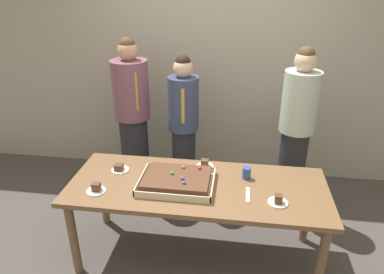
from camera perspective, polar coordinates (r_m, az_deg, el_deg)
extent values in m
plane|color=#4C4742|center=(3.32, 0.78, -18.40)|extent=(12.00, 12.00, 0.00)
cube|color=#B2A893|center=(4.07, 3.90, 13.96)|extent=(8.00, 0.12, 3.00)
cube|color=brown|center=(2.87, 0.86, -8.04)|extent=(2.08, 0.81, 0.04)
cylinder|color=brown|center=(3.09, -18.60, -15.24)|extent=(0.07, 0.07, 0.69)
cylinder|color=brown|center=(2.90, 20.10, -18.64)|extent=(0.07, 0.07, 0.69)
cylinder|color=brown|center=(3.56, -14.13, -8.70)|extent=(0.07, 0.07, 0.69)
cylinder|color=brown|center=(3.40, 18.13, -11.08)|extent=(0.07, 0.07, 0.69)
cube|color=beige|center=(2.86, -2.45, -7.64)|extent=(0.59, 0.45, 0.01)
cube|color=beige|center=(2.66, -3.34, -9.64)|extent=(0.59, 0.01, 0.05)
cube|color=beige|center=(3.03, -1.70, -4.90)|extent=(0.59, 0.01, 0.05)
cube|color=beige|center=(2.90, -8.15, -6.62)|extent=(0.01, 0.45, 0.05)
cube|color=beige|center=(2.81, 3.42, -7.55)|extent=(0.01, 0.45, 0.05)
cube|color=brown|center=(2.84, -2.47, -6.92)|extent=(0.52, 0.38, 0.07)
sphere|color=orange|center=(2.91, -1.39, -4.87)|extent=(0.03, 0.03, 0.03)
sphere|color=green|center=(2.84, -3.26, -5.84)|extent=(0.03, 0.03, 0.03)
sphere|color=red|center=(2.90, 1.25, -5.04)|extent=(0.03, 0.03, 0.03)
sphere|color=purple|center=(2.76, -1.53, -6.72)|extent=(0.03, 0.03, 0.03)
sphere|color=#2D84E0|center=(2.71, -1.31, -7.38)|extent=(0.03, 0.03, 0.03)
cylinder|color=white|center=(2.73, 13.70, -10.24)|extent=(0.15, 0.15, 0.01)
cube|color=brown|center=(2.70, 13.80, -9.67)|extent=(0.05, 0.05, 0.07)
cylinder|color=white|center=(2.88, -15.21, -8.42)|extent=(0.15, 0.15, 0.01)
cube|color=brown|center=(2.86, -15.21, -7.77)|extent=(0.06, 0.05, 0.06)
cylinder|color=white|center=(3.11, -11.49, -5.23)|extent=(0.15, 0.15, 0.01)
cube|color=brown|center=(3.09, -11.73, -4.78)|extent=(0.07, 0.07, 0.05)
cylinder|color=white|center=(3.11, 2.10, -4.71)|extent=(0.15, 0.15, 0.01)
cube|color=brown|center=(3.09, 2.07, -4.20)|extent=(0.06, 0.06, 0.06)
cylinder|color=#2D5199|center=(2.95, 8.81, -5.75)|extent=(0.07, 0.07, 0.10)
cube|color=silver|center=(2.77, 9.01, -9.22)|extent=(0.03, 0.20, 0.01)
cylinder|color=#28282D|center=(3.97, -9.10, -2.79)|extent=(0.30, 0.30, 0.89)
cylinder|color=#7A4C5B|center=(3.69, -9.89, 7.55)|extent=(0.37, 0.37, 0.60)
cube|color=gold|center=(3.51, -9.10, 7.25)|extent=(0.04, 0.02, 0.39)
sphere|color=tan|center=(3.59, -10.36, 13.54)|extent=(0.20, 0.20, 0.20)
sphere|color=brown|center=(3.58, -10.43, 14.40)|extent=(0.16, 0.16, 0.16)
cylinder|color=#28282D|center=(3.84, -1.29, -4.16)|extent=(0.25, 0.25, 0.81)
cylinder|color=#384266|center=(3.56, -1.40, 5.42)|extent=(0.31, 0.31, 0.55)
cube|color=gold|center=(3.42, -1.55, 5.02)|extent=(0.04, 0.02, 0.35)
sphere|color=beige|center=(3.46, -1.46, 11.07)|extent=(0.19, 0.19, 0.19)
sphere|color=black|center=(3.45, -1.47, 11.92)|extent=(0.15, 0.15, 0.15)
cylinder|color=#28282D|center=(3.70, 15.60, -5.47)|extent=(0.26, 0.26, 0.92)
cylinder|color=#B7C6B2|center=(3.40, 17.04, 5.43)|extent=(0.33, 0.33, 0.57)
sphere|color=beige|center=(3.30, 17.87, 11.58)|extent=(0.20, 0.20, 0.20)
sphere|color=brown|center=(3.29, 17.99, 12.49)|extent=(0.15, 0.15, 0.15)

